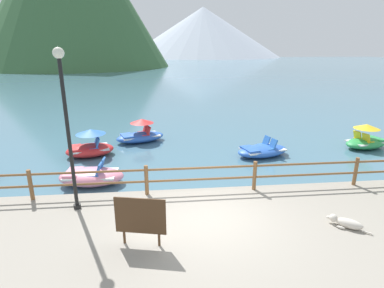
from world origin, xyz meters
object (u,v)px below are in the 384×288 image
(pedal_boat_2, at_px, (90,147))
(lamp_post, at_px, (66,118))
(dog_resting, at_px, (346,223))
(pedal_boat_3, at_px, (366,140))
(pedal_boat_0, at_px, (91,176))
(pedal_boat_5, at_px, (140,134))
(sign_board, at_px, (140,217))
(pedal_boat_4, at_px, (262,150))

(pedal_boat_2, bearing_deg, lamp_post, -81.84)
(dog_resting, distance_m, pedal_boat_3, 8.96)
(pedal_boat_0, xyz_separation_m, pedal_boat_5, (1.48, 5.17, 0.08))
(pedal_boat_0, bearing_deg, lamp_post, -86.90)
(pedal_boat_2, bearing_deg, pedal_boat_0, -77.91)
(lamp_post, distance_m, pedal_boat_0, 3.70)
(lamp_post, xyz_separation_m, sign_board, (1.91, -1.90, -1.89))
(pedal_boat_5, bearing_deg, pedal_boat_3, -11.34)
(dog_resting, bearing_deg, sign_board, -177.72)
(pedal_boat_3, relative_size, pedal_boat_4, 0.91)
(sign_board, bearing_deg, lamp_post, 135.12)
(sign_board, xyz_separation_m, pedal_boat_3, (10.51, 7.36, -0.73))
(dog_resting, bearing_deg, pedal_boat_2, 136.76)
(pedal_boat_5, bearing_deg, dog_resting, -58.76)
(pedal_boat_0, distance_m, pedal_boat_3, 12.89)
(pedal_boat_2, bearing_deg, dog_resting, -43.24)
(lamp_post, distance_m, pedal_boat_5, 8.23)
(lamp_post, height_order, dog_resting, lamp_post)
(sign_board, height_order, pedal_boat_5, sign_board)
(pedal_boat_2, bearing_deg, pedal_boat_3, -0.95)
(pedal_boat_3, bearing_deg, pedal_boat_4, -173.82)
(sign_board, height_order, pedal_boat_4, sign_board)
(lamp_post, xyz_separation_m, pedal_boat_3, (12.41, 5.46, -2.62))
(sign_board, distance_m, pedal_boat_0, 4.93)
(pedal_boat_2, distance_m, pedal_boat_5, 2.94)
(lamp_post, xyz_separation_m, dog_resting, (7.03, -1.69, -2.50))
(pedal_boat_3, height_order, pedal_boat_4, pedal_boat_3)
(dog_resting, distance_m, pedal_boat_2, 10.77)
(sign_board, xyz_separation_m, pedal_boat_4, (5.09, 6.77, -0.88))
(pedal_boat_3, distance_m, pedal_boat_5, 11.29)
(lamp_post, height_order, pedal_boat_5, lamp_post)
(lamp_post, distance_m, sign_board, 3.29)
(lamp_post, distance_m, pedal_boat_2, 6.30)
(sign_board, xyz_separation_m, pedal_boat_0, (-2.04, 4.41, -0.82))
(pedal_boat_4, bearing_deg, pedal_boat_0, -161.67)
(lamp_post, distance_m, pedal_boat_3, 13.81)
(dog_resting, xyz_separation_m, pedal_boat_3, (5.38, 7.16, -0.12))
(pedal_boat_4, bearing_deg, sign_board, -126.92)
(pedal_boat_2, bearing_deg, sign_board, -70.26)
(lamp_post, relative_size, pedal_boat_5, 1.57)
(sign_board, relative_size, pedal_boat_3, 0.48)
(lamp_post, height_order, sign_board, lamp_post)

